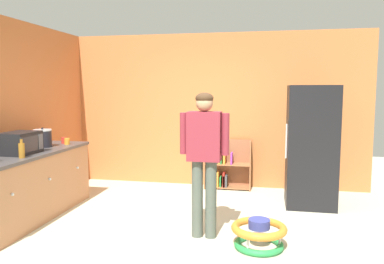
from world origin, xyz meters
The scene contains 13 objects.
ground_plane centered at (0.00, 0.00, 0.00)m, with size 12.00×12.00×0.00m, color beige.
back_wall centered at (0.00, 2.33, 1.35)m, with size 5.20×0.06×2.70m, color #C4703B.
left_side_wall centered at (-2.63, 0.80, 1.35)m, with size 0.06×2.99×2.70m, color #C56C3A.
kitchen_counter centered at (-2.20, 0.02, 0.45)m, with size 0.65×2.26×0.90m.
refrigerator centered at (1.52, 1.39, 0.89)m, with size 0.73×0.68×1.78m.
bookshelf centered at (0.17, 2.14, 0.37)m, with size 0.80×0.28×0.85m.
standing_person centered at (0.17, -0.12, 1.01)m, with size 0.57×0.22×1.68m.
baby_walker centered at (0.81, -0.32, 0.16)m, with size 0.60×0.60×0.32m.
microwave centered at (-2.22, -0.08, 1.04)m, with size 0.37×0.48×0.28m.
crock_pot centered at (-2.27, 0.50, 1.03)m, with size 0.25×0.25×0.28m.
amber_bottle centered at (-2.01, -0.35, 1.00)m, with size 0.07×0.07×0.25m.
orange_cup centered at (-2.06, 0.79, 0.95)m, with size 0.08×0.08×0.10m, color orange.
red_cup centered at (-2.16, 0.89, 0.95)m, with size 0.08×0.08×0.10m, color red.
Camera 1 is at (0.87, -4.36, 1.71)m, focal length 35.52 mm.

